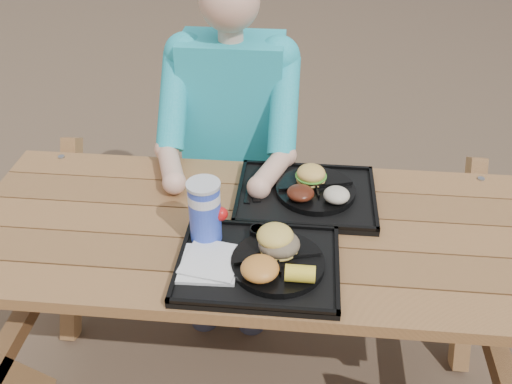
{
  "coord_description": "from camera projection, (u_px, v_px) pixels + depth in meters",
  "views": [
    {
      "loc": [
        0.13,
        -1.37,
        1.85
      ],
      "look_at": [
        0.0,
        0.0,
        0.88
      ],
      "focal_mm": 40.0,
      "sensor_mm": 36.0,
      "label": 1
    }
  ],
  "objects": [
    {
      "name": "ground",
      "position": [
        256.0,
        379.0,
        2.19
      ],
      "size": [
        60.0,
        60.0,
        0.0
      ],
      "primitive_type": "plane",
      "color": "#999999",
      "rests_on": "ground"
    },
    {
      "name": "picnic_table",
      "position": [
        256.0,
        311.0,
        1.97
      ],
      "size": [
        1.8,
        1.49,
        0.75
      ],
      "primitive_type": null,
      "color": "#999999",
      "rests_on": "ground"
    },
    {
      "name": "tray_near",
      "position": [
        258.0,
        266.0,
        1.6
      ],
      "size": [
        0.45,
        0.35,
        0.02
      ],
      "primitive_type": "cube",
      "color": "black",
      "rests_on": "picnic_table"
    },
    {
      "name": "tray_far",
      "position": [
        306.0,
        197.0,
        1.87
      ],
      "size": [
        0.45,
        0.35,
        0.02
      ],
      "primitive_type": "cube",
      "color": "black",
      "rests_on": "picnic_table"
    },
    {
      "name": "plate_near",
      "position": [
        278.0,
        263.0,
        1.58
      ],
      "size": [
        0.26,
        0.26,
        0.02
      ],
      "primitive_type": "cylinder",
      "color": "black",
      "rests_on": "tray_near"
    },
    {
      "name": "plate_far",
      "position": [
        316.0,
        190.0,
        1.86
      ],
      "size": [
        0.26,
        0.26,
        0.02
      ],
      "primitive_type": "cylinder",
      "color": "black",
      "rests_on": "tray_far"
    },
    {
      "name": "napkin_stack",
      "position": [
        208.0,
        263.0,
        1.58
      ],
      "size": [
        0.17,
        0.17,
        0.02
      ],
      "primitive_type": "cube",
      "rotation": [
        0.0,
        0.0,
        0.03
      ],
      "color": "silver",
      "rests_on": "tray_near"
    },
    {
      "name": "soda_cup",
      "position": [
        205.0,
        213.0,
        1.63
      ],
      "size": [
        0.09,
        0.09,
        0.18
      ],
      "primitive_type": "cylinder",
      "color": "#1A37C4",
      "rests_on": "tray_near"
    },
    {
      "name": "condiment_bbq",
      "position": [
        258.0,
        232.0,
        1.68
      ],
      "size": [
        0.05,
        0.05,
        0.03
      ],
      "primitive_type": "cylinder",
      "color": "#320D05",
      "rests_on": "tray_near"
    },
    {
      "name": "condiment_mustard",
      "position": [
        279.0,
        234.0,
        1.67
      ],
      "size": [
        0.05,
        0.05,
        0.03
      ],
      "primitive_type": "cylinder",
      "color": "yellow",
      "rests_on": "tray_near"
    },
    {
      "name": "sandwich",
      "position": [
        279.0,
        234.0,
        1.57
      ],
      "size": [
        0.11,
        0.11,
        0.11
      ],
      "primitive_type": null,
      "color": "#EBC252",
      "rests_on": "plate_near"
    },
    {
      "name": "mac_cheese",
      "position": [
        260.0,
        269.0,
        1.5
      ],
      "size": [
        0.1,
        0.1,
        0.05
      ],
      "primitive_type": "ellipsoid",
      "color": "orange",
      "rests_on": "plate_near"
    },
    {
      "name": "corn_cob",
      "position": [
        300.0,
        274.0,
        1.49
      ],
      "size": [
        0.08,
        0.08,
        0.05
      ],
      "primitive_type": null,
      "rotation": [
        0.0,
        0.0,
        -0.01
      ],
      "color": "yellow",
      "rests_on": "plate_near"
    },
    {
      "name": "cutlery_far",
      "position": [
        255.0,
        190.0,
        1.88
      ],
      "size": [
        0.05,
        0.14,
        0.01
      ],
      "primitive_type": "cube",
      "rotation": [
        0.0,
        0.0,
        0.17
      ],
      "color": "black",
      "rests_on": "tray_far"
    },
    {
      "name": "burger",
      "position": [
        311.0,
        170.0,
        1.87
      ],
      "size": [
        0.1,
        0.1,
        0.09
      ],
      "primitive_type": null,
      "color": "#E4AE50",
      "rests_on": "plate_far"
    },
    {
      "name": "baked_beans",
      "position": [
        301.0,
        193.0,
        1.8
      ],
      "size": [
        0.09,
        0.09,
        0.04
      ],
      "primitive_type": "ellipsoid",
      "color": "#4C1C0F",
      "rests_on": "plate_far"
    },
    {
      "name": "potato_salad",
      "position": [
        337.0,
        195.0,
        1.78
      ],
      "size": [
        0.08,
        0.08,
        0.05
      ],
      "primitive_type": "ellipsoid",
      "color": "beige",
      "rests_on": "plate_far"
    },
    {
      "name": "diner",
      "position": [
        234.0,
        158.0,
        2.29
      ],
      "size": [
        0.48,
        0.84,
        1.28
      ],
      "primitive_type": null,
      "color": "#1BAFBF",
      "rests_on": "ground"
    }
  ]
}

